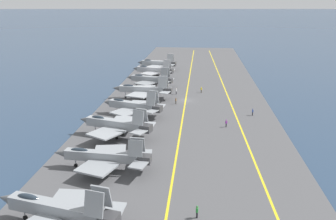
{
  "coord_description": "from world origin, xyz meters",
  "views": [
    {
      "loc": [
        -93.22,
        -3.81,
        26.84
      ],
      "look_at": [
        -17.03,
        3.23,
        2.9
      ],
      "focal_mm": 38.0,
      "sensor_mm": 36.0,
      "label": 1
    }
  ],
  "objects_px": {
    "crew_brown_vest": "(176,100)",
    "crew_blue_vest": "(253,112)",
    "parked_jet_fourth": "(133,106)",
    "parked_jet_sixth": "(150,79)",
    "parked_jet_fifth": "(143,89)",
    "crew_green_vest": "(197,211)",
    "parked_jet_seventh": "(153,70)",
    "crew_white_vest": "(176,91)",
    "crew_yellow_vest": "(201,89)",
    "crew_purple_vest": "(226,123)",
    "parked_jet_second": "(104,156)",
    "parked_jet_third": "(116,124)",
    "parked_jet_eighth": "(157,63)",
    "parked_jet_nearest": "(58,209)"
  },
  "relations": [
    {
      "from": "crew_brown_vest",
      "to": "crew_blue_vest",
      "type": "bearing_deg",
      "value": -112.98
    },
    {
      "from": "parked_jet_fourth",
      "to": "parked_jet_sixth",
      "type": "xyz_separation_m",
      "value": [
        29.62,
        0.13,
        -0.13
      ]
    },
    {
      "from": "parked_jet_fifth",
      "to": "parked_jet_sixth",
      "type": "distance_m",
      "value": 14.57
    },
    {
      "from": "parked_jet_fifth",
      "to": "crew_green_vest",
      "type": "distance_m",
      "value": 57.11
    },
    {
      "from": "parked_jet_seventh",
      "to": "crew_white_vest",
      "type": "xyz_separation_m",
      "value": [
        -22.49,
        -9.66,
        -1.68
      ]
    },
    {
      "from": "crew_yellow_vest",
      "to": "crew_purple_vest",
      "type": "distance_m",
      "value": 29.66
    },
    {
      "from": "crew_yellow_vest",
      "to": "parked_jet_second",
      "type": "bearing_deg",
      "value": 163.16
    },
    {
      "from": "parked_jet_fourth",
      "to": "crew_brown_vest",
      "type": "bearing_deg",
      "value": -40.8
    },
    {
      "from": "parked_jet_sixth",
      "to": "crew_blue_vest",
      "type": "bearing_deg",
      "value": -133.38
    },
    {
      "from": "parked_jet_second",
      "to": "crew_yellow_vest",
      "type": "height_order",
      "value": "parked_jet_second"
    },
    {
      "from": "parked_jet_second",
      "to": "crew_yellow_vest",
      "type": "xyz_separation_m",
      "value": [
        51.14,
        -15.47,
        -1.34
      ]
    },
    {
      "from": "parked_jet_seventh",
      "to": "crew_green_vest",
      "type": "height_order",
      "value": "parked_jet_seventh"
    },
    {
      "from": "parked_jet_third",
      "to": "crew_yellow_vest",
      "type": "relative_size",
      "value": 9.32
    },
    {
      "from": "parked_jet_sixth",
      "to": "crew_green_vest",
      "type": "relative_size",
      "value": 8.96
    },
    {
      "from": "crew_green_vest",
      "to": "crew_white_vest",
      "type": "bearing_deg",
      "value": 6.47
    },
    {
      "from": "parked_jet_seventh",
      "to": "parked_jet_second",
      "type": "bearing_deg",
      "value": -178.86
    },
    {
      "from": "parked_jet_eighth",
      "to": "crew_purple_vest",
      "type": "xyz_separation_m",
      "value": [
        -63.16,
        -22.71,
        -1.64
      ]
    },
    {
      "from": "crew_yellow_vest",
      "to": "parked_jet_nearest",
      "type": "bearing_deg",
      "value": 165.76
    },
    {
      "from": "parked_jet_nearest",
      "to": "crew_brown_vest",
      "type": "relative_size",
      "value": 9.61
    },
    {
      "from": "parked_jet_sixth",
      "to": "crew_brown_vest",
      "type": "relative_size",
      "value": 9.06
    },
    {
      "from": "parked_jet_fourth",
      "to": "crew_purple_vest",
      "type": "height_order",
      "value": "parked_jet_fourth"
    },
    {
      "from": "parked_jet_eighth",
      "to": "crew_blue_vest",
      "type": "bearing_deg",
      "value": -151.63
    },
    {
      "from": "parked_jet_second",
      "to": "parked_jet_fifth",
      "type": "distance_m",
      "value": 42.8
    },
    {
      "from": "parked_jet_nearest",
      "to": "crew_yellow_vest",
      "type": "relative_size",
      "value": 9.57
    },
    {
      "from": "parked_jet_sixth",
      "to": "crew_brown_vest",
      "type": "height_order",
      "value": "parked_jet_sixth"
    },
    {
      "from": "parked_jet_fifth",
      "to": "crew_blue_vest",
      "type": "xyz_separation_m",
      "value": [
        -12.19,
        -28.18,
        -1.75
      ]
    },
    {
      "from": "parked_jet_nearest",
      "to": "parked_jet_fifth",
      "type": "bearing_deg",
      "value": -0.93
    },
    {
      "from": "parked_jet_third",
      "to": "parked_jet_fifth",
      "type": "distance_m",
      "value": 28.66
    },
    {
      "from": "parked_jet_second",
      "to": "parked_jet_third",
      "type": "xyz_separation_m",
      "value": [
        14.15,
        1.43,
        0.39
      ]
    },
    {
      "from": "parked_jet_nearest",
      "to": "crew_green_vest",
      "type": "height_order",
      "value": "parked_jet_nearest"
    },
    {
      "from": "crew_brown_vest",
      "to": "crew_green_vest",
      "type": "xyz_separation_m",
      "value": [
        -50.69,
        -6.28,
        0.01
      ]
    },
    {
      "from": "parked_jet_fourth",
      "to": "crew_purple_vest",
      "type": "bearing_deg",
      "value": -105.02
    },
    {
      "from": "parked_jet_fourth",
      "to": "parked_jet_seventh",
      "type": "bearing_deg",
      "value": 1.19
    },
    {
      "from": "parked_jet_nearest",
      "to": "crew_brown_vest",
      "type": "height_order",
      "value": "parked_jet_nearest"
    },
    {
      "from": "crew_green_vest",
      "to": "crew_yellow_vest",
      "type": "xyz_separation_m",
      "value": [
        63.25,
        -0.35,
        -0.01
      ]
    },
    {
      "from": "parked_jet_fourth",
      "to": "crew_green_vest",
      "type": "xyz_separation_m",
      "value": [
        -39.85,
        -15.64,
        -1.58
      ]
    },
    {
      "from": "parked_jet_third",
      "to": "crew_blue_vest",
      "type": "relative_size",
      "value": 9.57
    },
    {
      "from": "crew_purple_vest",
      "to": "parked_jet_eighth",
      "type": "bearing_deg",
      "value": 19.77
    },
    {
      "from": "parked_jet_eighth",
      "to": "crew_purple_vest",
      "type": "height_order",
      "value": "parked_jet_eighth"
    },
    {
      "from": "parked_jet_nearest",
      "to": "parked_jet_seventh",
      "type": "bearing_deg",
      "value": -0.03
    },
    {
      "from": "parked_jet_seventh",
      "to": "crew_white_vest",
      "type": "relative_size",
      "value": 8.4
    },
    {
      "from": "parked_jet_sixth",
      "to": "parked_jet_eighth",
      "type": "height_order",
      "value": "same"
    },
    {
      "from": "parked_jet_sixth",
      "to": "crew_yellow_vest",
      "type": "height_order",
      "value": "parked_jet_sixth"
    },
    {
      "from": "crew_brown_vest",
      "to": "crew_green_vest",
      "type": "height_order",
      "value": "crew_green_vest"
    },
    {
      "from": "crew_brown_vest",
      "to": "crew_yellow_vest",
      "type": "height_order",
      "value": "crew_yellow_vest"
    },
    {
      "from": "parked_jet_fourth",
      "to": "crew_purple_vest",
      "type": "xyz_separation_m",
      "value": [
        -5.75,
        -21.44,
        -1.6
      ]
    },
    {
      "from": "parked_jet_fourth",
      "to": "crew_green_vest",
      "type": "bearing_deg",
      "value": -158.57
    },
    {
      "from": "parked_jet_third",
      "to": "parked_jet_seventh",
      "type": "xyz_separation_m",
      "value": [
        56.9,
        -0.01,
        0.0
      ]
    },
    {
      "from": "parked_jet_fifth",
      "to": "crew_green_vest",
      "type": "xyz_separation_m",
      "value": [
        -54.91,
        -15.63,
        -1.72
      ]
    },
    {
      "from": "parked_jet_eighth",
      "to": "crew_purple_vest",
      "type": "bearing_deg",
      "value": -160.23
    }
  ]
}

